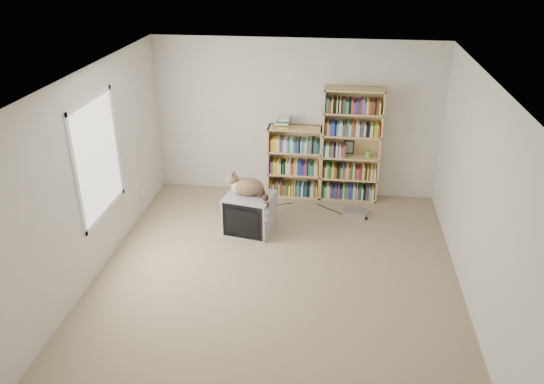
# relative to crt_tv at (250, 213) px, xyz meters

# --- Properties ---
(floor) EXTENTS (4.50, 5.00, 0.01)m
(floor) POSITION_rel_crt_tv_xyz_m (0.52, -1.11, -0.28)
(floor) COLOR tan
(floor) RESTS_ON ground
(wall_back) EXTENTS (4.50, 0.02, 2.50)m
(wall_back) POSITION_rel_crt_tv_xyz_m (0.52, 1.39, 0.97)
(wall_back) COLOR beige
(wall_back) RESTS_ON floor
(wall_front) EXTENTS (4.50, 0.02, 2.50)m
(wall_front) POSITION_rel_crt_tv_xyz_m (0.52, -3.61, 0.97)
(wall_front) COLOR beige
(wall_front) RESTS_ON floor
(wall_left) EXTENTS (0.02, 5.00, 2.50)m
(wall_left) POSITION_rel_crt_tv_xyz_m (-1.73, -1.11, 0.97)
(wall_left) COLOR beige
(wall_left) RESTS_ON floor
(wall_right) EXTENTS (0.02, 5.00, 2.50)m
(wall_right) POSITION_rel_crt_tv_xyz_m (2.77, -1.11, 0.97)
(wall_right) COLOR beige
(wall_right) RESTS_ON floor
(ceiling) EXTENTS (4.50, 5.00, 0.02)m
(ceiling) POSITION_rel_crt_tv_xyz_m (0.52, -1.11, 2.22)
(ceiling) COLOR white
(ceiling) RESTS_ON wall_back
(window) EXTENTS (0.02, 1.22, 1.52)m
(window) POSITION_rel_crt_tv_xyz_m (-1.72, -0.91, 1.12)
(window) COLOR white
(window) RESTS_ON wall_left
(crt_tv) EXTENTS (0.74, 0.70, 0.56)m
(crt_tv) POSITION_rel_crt_tv_xyz_m (0.00, 0.00, 0.00)
(crt_tv) COLOR #A3A3A6
(crt_tv) RESTS_ON floor
(cat) EXTENTS (0.65, 0.51, 0.54)m
(cat) POSITION_rel_crt_tv_xyz_m (0.02, -0.03, 0.37)
(cat) COLOR #3B2B18
(cat) RESTS_ON crt_tv
(bookcase_tall) EXTENTS (0.90, 0.30, 1.81)m
(bookcase_tall) POSITION_rel_crt_tv_xyz_m (1.40, 1.25, 0.58)
(bookcase_tall) COLOR tan
(bookcase_tall) RESTS_ON floor
(bookcase_short) EXTENTS (0.85, 0.30, 1.17)m
(bookcase_short) POSITION_rel_crt_tv_xyz_m (0.52, 1.25, 0.25)
(bookcase_short) COLOR tan
(bookcase_short) RESTS_ON floor
(book_stack) EXTENTS (0.22, 0.28, 0.15)m
(book_stack) POSITION_rel_crt_tv_xyz_m (0.33, 1.25, 0.96)
(book_stack) COLOR #BF4419
(book_stack) RESTS_ON bookcase_short
(green_mug) EXTENTS (0.09, 0.09, 0.10)m
(green_mug) POSITION_rel_crt_tv_xyz_m (1.68, 1.23, 0.51)
(green_mug) COLOR #52AC31
(green_mug) RESTS_ON bookcase_tall
(framed_print) EXTENTS (0.16, 0.05, 0.21)m
(framed_print) POSITION_rel_crt_tv_xyz_m (1.37, 1.33, 0.57)
(framed_print) COLOR black
(framed_print) RESTS_ON bookcase_tall
(dvd_player) EXTENTS (0.41, 0.33, 0.08)m
(dvd_player) POSITION_rel_crt_tv_xyz_m (1.52, 0.64, -0.24)
(dvd_player) COLOR #B5B5BA
(dvd_player) RESTS_ON floor
(wall_outlet) EXTENTS (0.01, 0.08, 0.13)m
(wall_outlet) POSITION_rel_crt_tv_xyz_m (-1.72, 0.34, 0.04)
(wall_outlet) COLOR silver
(wall_outlet) RESTS_ON wall_left
(floor_cables) EXTENTS (1.20, 0.70, 0.01)m
(floor_cables) POSITION_rel_crt_tv_xyz_m (0.65, 0.50, -0.28)
(floor_cables) COLOR black
(floor_cables) RESTS_ON floor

